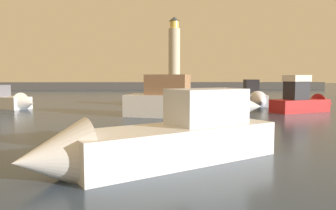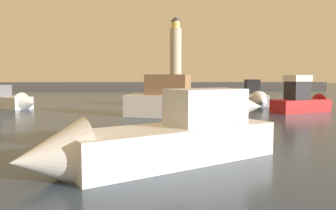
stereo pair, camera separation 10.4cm
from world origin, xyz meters
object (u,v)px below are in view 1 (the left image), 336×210
Objects in this scene: motorboat_1 at (162,97)px; motorboat_3 at (8,101)px; motorboat_2 at (155,140)px; motorboat_4 at (306,101)px; motorboat_0 at (254,97)px; motorboat_5 at (194,102)px; lighthouse at (174,51)px.

motorboat_1 reaches higher than motorboat_3.
motorboat_4 is at bearing 50.20° from motorboat_2.
motorboat_2 is at bearing -129.80° from motorboat_4.
motorboat_3 is at bearing -175.90° from motorboat_0.
motorboat_1 is 13.87m from motorboat_3.
motorboat_0 reaches higher than motorboat_2.
motorboat_3 is 1.09× the size of motorboat_4.
motorboat_3 is at bearing 154.94° from motorboat_5.
motorboat_1 is (-4.63, -40.92, -7.67)m from lighthouse.
motorboat_4 is (11.03, -7.40, 0.04)m from motorboat_1.
motorboat_4 is 9.69m from motorboat_5.
motorboat_3 is at bearing -167.10° from motorboat_1.
motorboat_2 is 1.36× the size of motorboat_4.
motorboat_2 is at bearing -104.08° from motorboat_5.
motorboat_5 is at bearing -93.21° from lighthouse.
motorboat_5 is at bearing 75.92° from motorboat_2.
motorboat_1 is 1.11× the size of motorboat_4.
motorboat_3 is 0.70× the size of motorboat_5.
lighthouse is 2.40× the size of motorboat_4.
motorboat_0 is 1.02× the size of motorboat_1.
motorboat_2 is at bearing -57.05° from motorboat_3.
motorboat_4 is (12.24, 14.69, 0.08)m from motorboat_2.
lighthouse is 63.75m from motorboat_2.
motorboat_5 reaches higher than motorboat_1.
motorboat_5 reaches higher than motorboat_0.
motorboat_5 is at bearing -25.06° from motorboat_3.
lighthouse is 1.76× the size of motorboat_2.
motorboat_5 is (1.76, -10.24, 0.20)m from motorboat_1.
motorboat_4 is (24.55, -4.31, 0.16)m from motorboat_3.
lighthouse is 2.14× the size of motorboat_0.
lighthouse reaches higher than motorboat_3.
lighthouse is 2.17× the size of motorboat_1.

